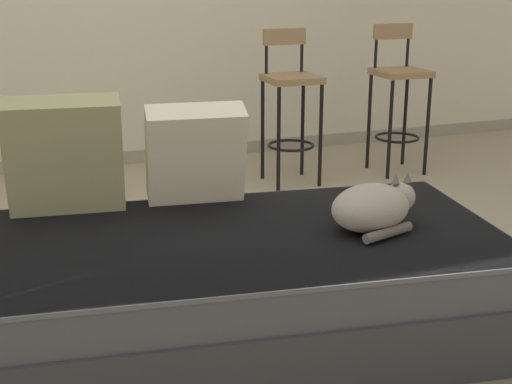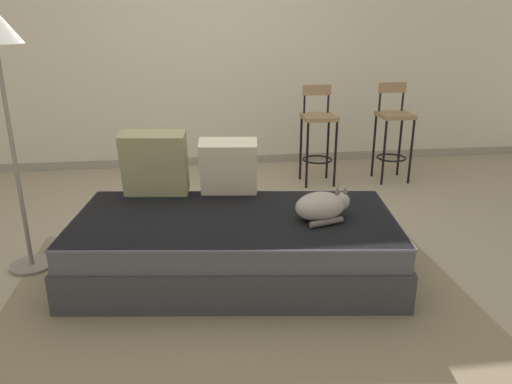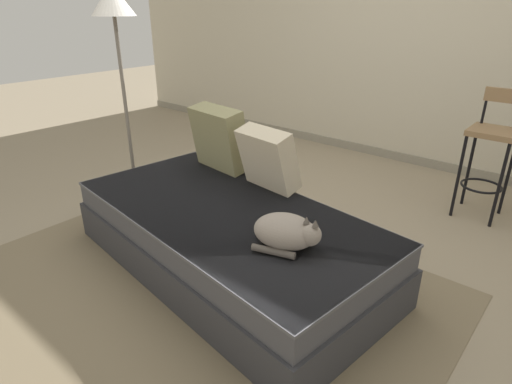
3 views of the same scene
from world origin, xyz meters
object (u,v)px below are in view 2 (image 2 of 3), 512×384
couch (235,245)px  throw_pillow_corner (155,163)px  cat (322,206)px  bar_stool_near_window (318,129)px  throw_pillow_middle (229,167)px  bar_stool_by_doorway (393,127)px

couch → throw_pillow_corner: bearing=137.1°
throw_pillow_corner → cat: bearing=-29.4°
throw_pillow_corner → cat: 1.19m
couch → cat: 0.61m
bar_stool_near_window → couch: bearing=-119.0°
couch → throw_pillow_middle: throw_pillow_middle is taller
couch → cat: (0.53, -0.11, 0.28)m
throw_pillow_corner → throw_pillow_middle: bearing=-7.4°
couch → throw_pillow_corner: (-0.50, 0.47, 0.43)m
bar_stool_near_window → bar_stool_by_doorway: size_ratio=0.99×
throw_pillow_middle → cat: size_ratio=1.10×
cat → bar_stool_by_doorway: 2.27m
cat → bar_stool_by_doorway: bearing=57.1°
couch → cat: bearing=-12.2°
bar_stool_by_doorway → throw_pillow_corner: bearing=-149.6°
couch → bar_stool_by_doorway: (1.76, 1.80, 0.34)m
throw_pillow_corner → bar_stool_by_doorway: 2.63m
cat → bar_stool_near_window: bar_stool_near_window is taller
cat → bar_stool_by_doorway: bar_stool_by_doorway is taller
throw_pillow_corner → bar_stool_by_doorway: bearing=30.4°
throw_pillow_middle → bar_stool_by_doorway: 2.25m
throw_pillow_middle → bar_stool_by_doorway: (1.76, 1.39, -0.06)m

